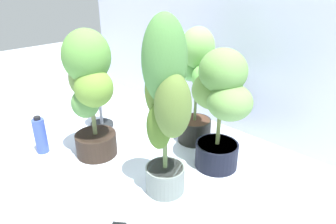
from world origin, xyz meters
TOP-DOWN VIEW (x-y plane):
  - ground_plane at (0.00, 0.00)m, footprint 8.00×8.00m
  - potted_plant_front_right at (0.31, -0.06)m, footprint 0.36×0.27m
  - potted_plant_front_left at (-0.29, -0.11)m, footprint 0.42×0.39m
  - potted_plant_back_right at (0.36, 0.35)m, footprint 0.48×0.39m
  - potted_plant_back_center at (0.06, 0.49)m, footprint 0.32×0.29m
  - floor_fan at (-0.62, 0.15)m, footprint 0.20×0.20m
  - nutrient_bottle at (-0.58, -0.36)m, footprint 0.08×0.08m

SIDE VIEW (x-z plane):
  - ground_plane at x=0.00m, z-range 0.00..0.00m
  - nutrient_bottle at x=-0.58m, z-range -0.01..0.26m
  - floor_fan at x=-0.62m, z-range 0.07..0.46m
  - potted_plant_back_right at x=0.36m, z-range 0.07..0.81m
  - potted_plant_back_center at x=0.06m, z-range 0.04..0.85m
  - potted_plant_front_left at x=-0.29m, z-range 0.07..0.90m
  - potted_plant_front_right at x=0.31m, z-range 0.06..1.02m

